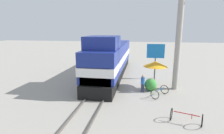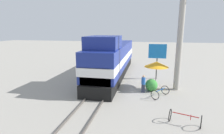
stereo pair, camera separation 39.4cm
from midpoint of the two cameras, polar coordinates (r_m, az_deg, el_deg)
The scene contains 11 objects.
ground_plane at distance 16.22m, azimuth -3.82°, elevation -7.14°, with size 120.00×120.00×0.00m, color gray.
rail_near at distance 16.37m, azimuth -6.28°, elevation -6.72°, with size 0.08×30.32×0.15m, color #4C4742.
rail_far at distance 16.05m, azimuth -1.31°, elevation -7.05°, with size 0.08×30.32×0.15m, color #4C4742.
locomotive at distance 19.97m, azimuth -0.90°, elevation 2.56°, with size 3.00×15.57×4.79m.
utility_pole at distance 16.29m, azimuth 20.23°, elevation 8.53°, with size 1.80×0.51×8.99m.
vendor_umbrella at distance 16.36m, azimuth 13.33°, elevation 0.97°, with size 2.17×2.17×2.52m.
billboard_sign at distance 19.48m, azimuth 13.47°, elevation 4.38°, with size 1.88×0.12×3.82m.
shrub_cluster at distance 15.95m, azimuth 11.80°, elevation -5.67°, with size 1.08×1.08×1.08m, color #388C38.
person_bystander at distance 15.31m, azimuth 9.29°, elevation -5.17°, with size 0.34×0.34×1.56m.
bicycle at distance 14.84m, azimuth 14.60°, elevation -7.83°, with size 1.54×1.79×0.76m.
bicycle_spare at distance 11.33m, azimuth 22.13°, elevation -14.94°, with size 1.86×1.24×0.76m.
Camera 1 is at (3.44, -14.89, 5.41)m, focal length 28.00 mm.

